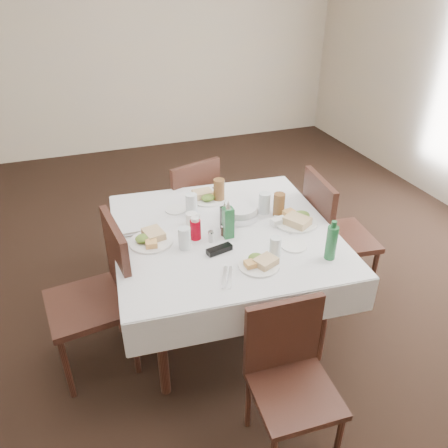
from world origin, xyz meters
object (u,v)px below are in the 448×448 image
(water_e, at_px, (264,203))
(chair_east, at_px, (329,230))
(green_bottle, at_px, (331,242))
(chair_west, at_px, (102,288))
(oil_cruet_dark, at_px, (225,218))
(ketchup_bottle, at_px, (195,229))
(water_w, at_px, (185,238))
(chair_north, at_px, (190,204))
(water_s, at_px, (275,247))
(dining_table, at_px, (224,241))
(chair_south, at_px, (289,370))
(water_n, at_px, (192,204))
(oil_cruet_green, at_px, (228,221))
(coffee_mug, at_px, (192,219))
(bread_basket, at_px, (239,212))

(water_e, bearing_deg, chair_east, -7.51)
(water_e, height_order, green_bottle, green_bottle)
(chair_west, height_order, water_e, chair_west)
(chair_west, relative_size, green_bottle, 4.04)
(oil_cruet_dark, relative_size, ketchup_bottle, 1.37)
(oil_cruet_dark, bearing_deg, water_w, -157.85)
(water_e, bearing_deg, chair_north, 114.72)
(chair_east, xyz_separation_m, water_s, (-0.65, -0.42, 0.27))
(chair_west, distance_m, green_bottle, 1.36)
(dining_table, height_order, ketchup_bottle, ketchup_bottle)
(chair_north, height_order, chair_south, chair_north)
(dining_table, bearing_deg, water_w, -160.04)
(water_s, bearing_deg, dining_table, 117.13)
(water_n, distance_m, green_bottle, 0.97)
(ketchup_bottle, bearing_deg, chair_east, 5.06)
(chair_north, xyz_separation_m, green_bottle, (0.47, -1.34, 0.35))
(oil_cruet_green, bearing_deg, ketchup_bottle, 166.20)
(dining_table, bearing_deg, chair_west, -175.34)
(chair_west, bearing_deg, water_s, -16.74)
(oil_cruet_dark, bearing_deg, green_bottle, -47.20)
(water_n, relative_size, ketchup_bottle, 0.98)
(chair_west, xyz_separation_m, ketchup_bottle, (0.60, 0.04, 0.27))
(chair_west, distance_m, coffee_mug, 0.70)
(chair_east, relative_size, oil_cruet_dark, 4.85)
(water_e, bearing_deg, ketchup_bottle, -163.44)
(chair_south, relative_size, green_bottle, 3.48)
(chair_north, height_order, chair_west, chair_west)
(dining_table, xyz_separation_m, water_s, (0.18, -0.36, 0.14))
(chair_north, bearing_deg, ketchup_bottle, -102.72)
(water_e, xyz_separation_m, coffee_mug, (-0.51, 0.01, -0.03))
(coffee_mug, bearing_deg, green_bottle, -44.31)
(water_e, relative_size, oil_cruet_green, 0.57)
(bread_basket, bearing_deg, chair_west, -168.65)
(chair_east, bearing_deg, bread_basket, 175.15)
(oil_cruet_dark, bearing_deg, water_n, 117.58)
(chair_east, distance_m, oil_cruet_dark, 0.88)
(water_n, distance_m, water_e, 0.49)
(oil_cruet_dark, bearing_deg, water_e, 19.76)
(water_n, xyz_separation_m, coffee_mug, (-0.04, -0.14, -0.03))
(water_e, height_order, water_w, water_e)
(dining_table, xyz_separation_m, chair_north, (0.00, 0.85, -0.16))
(green_bottle, bearing_deg, oil_cruet_green, 138.90)
(water_w, height_order, ketchup_bottle, ketchup_bottle)
(water_w, xyz_separation_m, oil_cruet_dark, (0.29, 0.12, 0.02))
(water_n, distance_m, oil_cruet_green, 0.38)
(chair_north, bearing_deg, water_n, -103.24)
(water_e, distance_m, green_bottle, 0.63)
(water_e, xyz_separation_m, water_w, (-0.62, -0.24, -0.00))
(chair_west, height_order, oil_cruet_green, oil_cruet_green)
(chair_west, height_order, water_w, chair_west)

